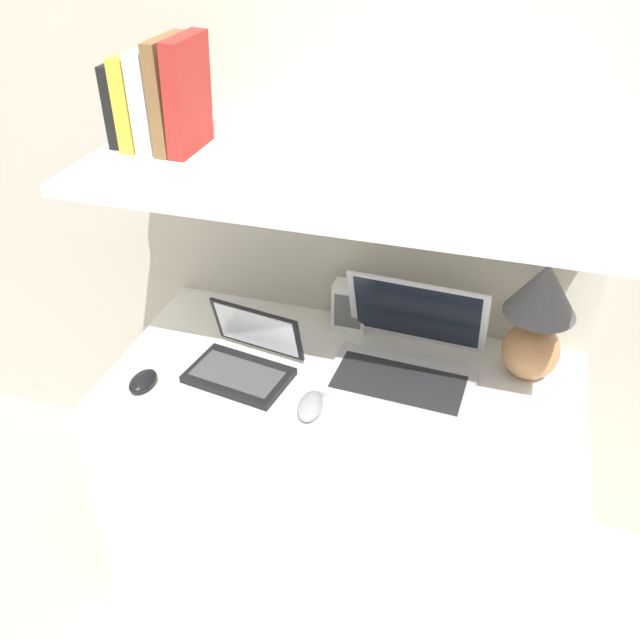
% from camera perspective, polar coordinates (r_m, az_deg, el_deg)
% --- Properties ---
extents(wall_back, '(6.00, 0.05, 2.40)m').
position_cam_1_polar(wall_back, '(1.89, 5.36, 13.62)').
color(wall_back, beige).
rests_on(wall_back, ground_plane).
extents(desk, '(1.25, 0.65, 0.71)m').
position_cam_1_polar(desk, '(2.05, 1.72, -13.05)').
color(desk, white).
rests_on(desk, ground_plane).
extents(back_riser, '(1.25, 0.04, 1.26)m').
position_cam_1_polar(back_riser, '(2.12, 4.29, -1.40)').
color(back_riser, beige).
rests_on(back_riser, ground_plane).
extents(shelf, '(1.25, 0.58, 0.03)m').
position_cam_1_polar(shelf, '(1.57, 3.01, 12.23)').
color(shelf, white).
rests_on(shelf, back_riser).
extents(table_lamp, '(0.18, 0.18, 0.34)m').
position_cam_1_polar(table_lamp, '(1.81, 17.89, 0.31)').
color(table_lamp, '#B27A4C').
rests_on(table_lamp, desk).
extents(laptop_large, '(0.40, 0.34, 0.25)m').
position_cam_1_polar(laptop_large, '(1.81, 7.21, -3.18)').
color(laptop_large, silver).
rests_on(laptop_large, desk).
extents(laptop_small, '(0.30, 0.25, 0.17)m').
position_cam_1_polar(laptop_small, '(1.83, -6.37, -3.41)').
color(laptop_small, black).
rests_on(laptop_small, desk).
extents(computer_mouse, '(0.07, 0.12, 0.04)m').
position_cam_1_polar(computer_mouse, '(1.70, -0.81, -7.26)').
color(computer_mouse, '#99999E').
rests_on(computer_mouse, desk).
extents(second_mouse, '(0.07, 0.10, 0.04)m').
position_cam_1_polar(second_mouse, '(1.84, -14.69, -5.01)').
color(second_mouse, black).
rests_on(second_mouse, desk).
extents(router_box, '(0.10, 0.06, 0.15)m').
position_cam_1_polar(router_box, '(1.97, 2.55, 1.15)').
color(router_box, white).
rests_on(router_box, desk).
extents(book_black, '(0.03, 0.12, 0.19)m').
position_cam_1_polar(book_black, '(1.76, -16.40, 17.12)').
color(book_black, black).
rests_on(book_black, shelf).
extents(book_yellow, '(0.04, 0.16, 0.21)m').
position_cam_1_polar(book_yellow, '(1.73, -15.20, 17.47)').
color(book_yellow, gold).
rests_on(book_yellow, shelf).
extents(book_white, '(0.04, 0.16, 0.23)m').
position_cam_1_polar(book_white, '(1.71, -13.79, 17.71)').
color(book_white, silver).
rests_on(book_white, shelf).
extents(book_brown, '(0.03, 0.17, 0.25)m').
position_cam_1_polar(book_brown, '(1.68, -12.49, 18.05)').
color(book_brown, brown).
rests_on(book_brown, shelf).
extents(book_red, '(0.05, 0.17, 0.26)m').
position_cam_1_polar(book_red, '(1.66, -11.08, 18.10)').
color(book_red, '#A82823').
rests_on(book_red, shelf).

